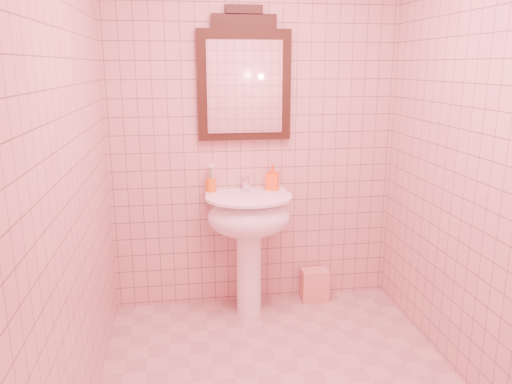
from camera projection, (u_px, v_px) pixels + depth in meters
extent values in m
cube|color=#CC9F8E|center=(254.00, 133.00, 3.45)|extent=(2.00, 0.02, 2.50)
cylinder|color=white|center=(249.00, 267.00, 3.45)|extent=(0.17, 0.17, 0.70)
ellipsoid|color=white|center=(249.00, 217.00, 3.34)|extent=(0.56, 0.46, 0.28)
cube|color=white|center=(246.00, 194.00, 3.47)|extent=(0.56, 0.15, 0.05)
cylinder|color=white|center=(249.00, 198.00, 3.31)|extent=(0.58, 0.58, 0.02)
cylinder|color=white|center=(246.00, 184.00, 3.46)|extent=(0.04, 0.04, 0.09)
cylinder|color=white|center=(247.00, 181.00, 3.39)|extent=(0.02, 0.10, 0.02)
cylinder|color=white|center=(248.00, 185.00, 3.35)|extent=(0.02, 0.02, 0.04)
cube|color=white|center=(246.00, 176.00, 3.45)|extent=(0.02, 0.07, 0.01)
cube|color=black|center=(244.00, 85.00, 3.34)|extent=(0.63, 0.05, 0.73)
cube|color=black|center=(244.00, 21.00, 3.24)|extent=(0.42, 0.05, 0.09)
cube|color=black|center=(244.00, 10.00, 3.22)|extent=(0.24, 0.05, 0.06)
cube|color=white|center=(245.00, 87.00, 3.31)|extent=(0.51, 0.01, 0.61)
cylinder|color=orange|center=(211.00, 185.00, 3.43)|extent=(0.07, 0.07, 0.09)
cylinder|color=silver|center=(213.00, 179.00, 3.42)|extent=(0.01, 0.01, 0.17)
cylinder|color=#338CD8|center=(211.00, 179.00, 3.43)|extent=(0.01, 0.01, 0.17)
cylinder|color=#E5334C|center=(209.00, 180.00, 3.42)|extent=(0.01, 0.01, 0.17)
cylinder|color=#3FBF59|center=(211.00, 180.00, 3.40)|extent=(0.01, 0.01, 0.17)
imported|color=#F95715|center=(273.00, 177.00, 3.46)|extent=(0.11, 0.11, 0.18)
cube|color=#EEA68C|center=(315.00, 285.00, 3.71)|extent=(0.20, 0.13, 0.24)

